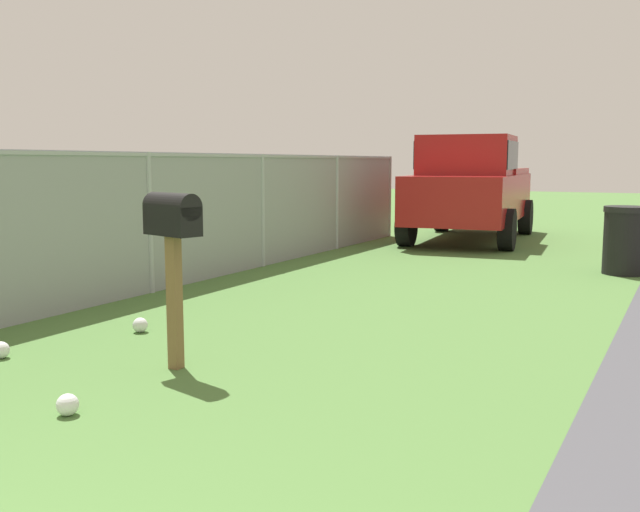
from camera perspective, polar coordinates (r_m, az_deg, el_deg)
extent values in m
cube|color=brown|center=(5.55, -11.56, -3.67)|extent=(0.09, 0.09, 1.03)
cube|color=black|center=(5.47, -11.74, 2.79)|extent=(0.32, 0.52, 0.22)
cylinder|color=black|center=(5.46, -11.77, 3.94)|extent=(0.32, 0.52, 0.20)
cube|color=red|center=(5.55, -11.03, 3.55)|extent=(0.02, 0.04, 0.18)
cube|color=maroon|center=(14.87, 12.02, 4.66)|extent=(4.99, 2.36, 0.90)
cube|color=maroon|center=(14.28, 11.71, 7.89)|extent=(1.81, 1.88, 0.76)
cube|color=black|center=(14.28, 11.71, 7.89)|extent=(1.77, 1.91, 0.53)
cube|color=maroon|center=(15.78, 15.81, 6.55)|extent=(2.50, 0.35, 0.12)
cube|color=maroon|center=(16.05, 9.69, 6.74)|extent=(2.50, 0.35, 0.12)
cylinder|color=black|center=(13.20, 14.76, 2.06)|extent=(0.78, 0.34, 0.76)
cylinder|color=black|center=(13.55, 6.93, 2.39)|extent=(0.78, 0.34, 0.76)
cylinder|color=black|center=(16.34, 16.14, 3.02)|extent=(0.78, 0.34, 0.76)
cylinder|color=black|center=(16.63, 9.75, 3.28)|extent=(0.78, 0.34, 0.76)
cylinder|color=black|center=(10.95, 23.24, 0.95)|extent=(0.59, 0.59, 0.88)
cylinder|color=black|center=(10.91, 23.37, 3.46)|extent=(0.62, 0.62, 0.08)
cylinder|color=#9EA3A8|center=(8.82, -13.47, 2.58)|extent=(0.07, 0.07, 1.70)
cylinder|color=#9EA3A8|center=(10.83, -4.63, 3.64)|extent=(0.07, 0.07, 1.70)
cylinder|color=#9EA3A8|center=(13.02, 1.35, 4.31)|extent=(0.07, 0.07, 1.70)
cylinder|color=#9EA3A8|center=(15.32, 5.59, 4.76)|extent=(0.07, 0.07, 1.70)
cube|color=#9EA3A8|center=(8.79, -13.64, 7.91)|extent=(15.12, 0.04, 0.04)
cube|color=gray|center=(8.82, -13.47, 2.58)|extent=(15.12, 0.01, 1.70)
sphere|color=silver|center=(6.36, -24.21, -6.89)|extent=(0.14, 0.14, 0.14)
sphere|color=silver|center=(4.82, -19.56, -11.16)|extent=(0.14, 0.14, 0.14)
sphere|color=silver|center=(6.88, -14.20, -5.38)|extent=(0.14, 0.14, 0.14)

